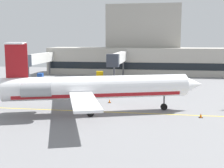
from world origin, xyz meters
TOP-DOWN VIEW (x-y plane):
  - ground at (-0.00, 0.00)m, footprint 120.00×120.00m
  - terminal_building at (2.64, 45.96)m, footprint 55.22×11.54m
  - jet_bridge_west at (-2.98, 29.50)m, footprint 2.40×19.53m
  - jet_bridge_east at (-23.13, 30.51)m, footprint 2.40×17.56m
  - regional_jet at (-1.83, -1.79)m, footprint 29.11×23.07m
  - baggage_tug at (-20.92, 17.25)m, footprint 3.46×3.48m
  - pushback_tractor at (-7.32, 29.07)m, footprint 2.45×3.57m
  - belt_loader at (-20.90, 25.49)m, footprint 3.03×2.31m
  - safety_cone_alpha at (-10.01, 7.24)m, footprint 0.47×0.47m
  - safety_cone_bravo at (11.83, -2.01)m, footprint 0.47×0.47m
  - safety_cone_charlie at (-0.86, 4.95)m, footprint 0.47×0.47m

SIDE VIEW (x-z plane):
  - ground at x=0.00m, z-range -0.10..0.00m
  - safety_cone_alpha at x=-10.01m, z-range -0.03..0.52m
  - safety_cone_bravo at x=11.83m, z-range -0.03..0.52m
  - safety_cone_charlie at x=-0.86m, z-range -0.03..0.52m
  - belt_loader at x=-20.90m, z-range -0.09..1.87m
  - pushback_tractor at x=-7.32m, z-range -0.11..2.06m
  - baggage_tug at x=-20.92m, z-range -0.12..2.09m
  - regional_jet at x=-1.83m, z-range -1.22..8.04m
  - jet_bridge_east at x=-23.13m, z-range 1.73..7.96m
  - jet_bridge_west at x=-2.98m, z-range 1.93..8.57m
  - terminal_building at x=2.64m, z-range -3.11..16.08m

